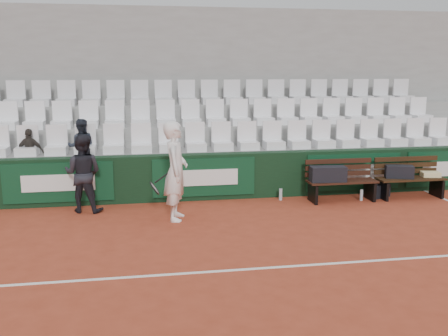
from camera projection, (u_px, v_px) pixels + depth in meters
ground at (253, 269)px, 7.11m from camera, size 80.00×80.00×0.00m
court_baseline at (253, 269)px, 7.11m from camera, size 18.00×0.06×0.01m
back_barrier at (215, 176)px, 10.88m from camera, size 18.00×0.34×1.00m
grandstand_tier_front at (208, 171)px, 11.49m from camera, size 18.00×0.95×1.00m
grandstand_tier_mid at (203, 154)px, 12.36m from camera, size 18.00×0.95×1.45m
grandstand_tier_back at (198, 140)px, 13.23m from camera, size 18.00×0.95×1.90m
grandstand_rear_wall at (195, 91)px, 13.59m from camera, size 18.00×0.30×4.40m
seat_row_front at (209, 136)px, 11.16m from camera, size 11.90×0.44×0.63m
seat_row_mid at (204, 113)px, 11.99m from camera, size 11.90×0.44×0.63m
seat_row_back at (199, 92)px, 12.82m from camera, size 11.90×0.44×0.63m
bench_left at (342, 191)px, 10.74m from camera, size 1.50×0.56×0.45m
bench_right at (410, 188)px, 11.01m from camera, size 1.50×0.56×0.45m
sports_bag_left at (328, 174)px, 10.59m from camera, size 0.77×0.38×0.32m
sports_bag_right at (399, 172)px, 10.94m from camera, size 0.64×0.44×0.27m
towel at (430, 174)px, 11.07m from camera, size 0.43×0.35×0.11m
sports_bag_ground at (378, 190)px, 11.09m from camera, size 0.56×0.47×0.29m
water_bottle_near at (281, 194)px, 10.82m from camera, size 0.07×0.07×0.25m
water_bottle_far at (361, 195)px, 10.79m from camera, size 0.07×0.07×0.24m
tennis_player at (176, 171)px, 9.30m from camera, size 0.77×0.74×1.86m
ball_kid at (83, 173)px, 9.84m from camera, size 0.89×0.77×1.55m
spectator_b at (29, 131)px, 10.54m from camera, size 0.63×0.36×1.01m
spectator_c at (80, 126)px, 10.69m from camera, size 0.60×0.47×1.20m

